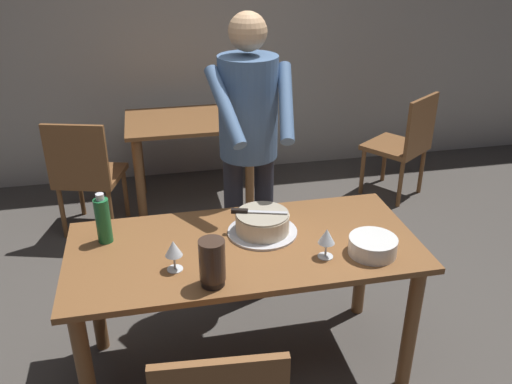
% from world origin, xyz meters
% --- Properties ---
extents(ground_plane, '(14.00, 14.00, 0.00)m').
position_xyz_m(ground_plane, '(0.00, 0.00, 0.00)').
color(ground_plane, '#4C4742').
extents(back_wall, '(10.00, 0.12, 2.70)m').
position_xyz_m(back_wall, '(0.00, 2.64, 1.35)').
color(back_wall, '#BCB7AD').
rests_on(back_wall, ground_plane).
extents(main_dining_table, '(1.64, 0.76, 0.75)m').
position_xyz_m(main_dining_table, '(0.00, 0.00, 0.63)').
color(main_dining_table, brown).
rests_on(main_dining_table, ground_plane).
extents(cake_on_platter, '(0.34, 0.34, 0.11)m').
position_xyz_m(cake_on_platter, '(0.11, 0.09, 0.80)').
color(cake_on_platter, silver).
rests_on(cake_on_platter, main_dining_table).
extents(cake_knife, '(0.27, 0.10, 0.02)m').
position_xyz_m(cake_knife, '(0.04, 0.11, 0.87)').
color(cake_knife, silver).
rests_on(cake_knife, cake_on_platter).
extents(plate_stack, '(0.22, 0.22, 0.08)m').
position_xyz_m(plate_stack, '(0.56, -0.20, 0.79)').
color(plate_stack, white).
rests_on(plate_stack, main_dining_table).
extents(wine_glass_near, '(0.08, 0.08, 0.14)m').
position_xyz_m(wine_glass_near, '(-0.33, -0.14, 0.85)').
color(wine_glass_near, silver).
rests_on(wine_glass_near, main_dining_table).
extents(wine_glass_far, '(0.08, 0.08, 0.14)m').
position_xyz_m(wine_glass_far, '(0.34, -0.18, 0.85)').
color(wine_glass_far, silver).
rests_on(wine_glass_far, main_dining_table).
extents(water_bottle, '(0.07, 0.07, 0.25)m').
position_xyz_m(water_bottle, '(-0.64, 0.17, 0.86)').
color(water_bottle, '#1E6B38').
rests_on(water_bottle, main_dining_table).
extents(hurricane_lamp, '(0.11, 0.11, 0.21)m').
position_xyz_m(hurricane_lamp, '(-0.19, -0.28, 0.86)').
color(hurricane_lamp, black).
rests_on(hurricane_lamp, main_dining_table).
extents(person_cutting_cake, '(0.47, 0.55, 1.72)m').
position_xyz_m(person_cutting_cake, '(0.14, 0.59, 1.08)').
color(person_cutting_cake, '#2D2D38').
rests_on(person_cutting_cake, ground_plane).
extents(background_table, '(1.00, 0.70, 0.74)m').
position_xyz_m(background_table, '(-0.07, 1.94, 0.58)').
color(background_table, brown).
rests_on(background_table, ground_plane).
extents(background_chair_0, '(0.61, 0.61, 0.90)m').
position_xyz_m(background_chair_0, '(1.68, 1.71, 0.49)').
color(background_chair_0, brown).
rests_on(background_chair_0, ground_plane).
extents(background_chair_1, '(0.54, 0.54, 0.90)m').
position_xyz_m(background_chair_1, '(-0.86, 1.62, 0.49)').
color(background_chair_1, brown).
rests_on(background_chair_1, ground_plane).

